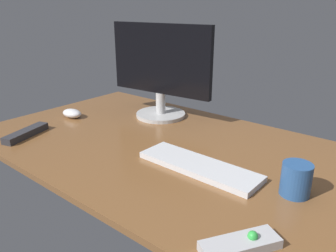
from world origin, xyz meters
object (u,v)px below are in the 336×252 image
monitor (160,70)px  computer_mouse (72,113)px  keyboard (199,166)px  coffee_mug (296,179)px  media_remote (241,244)px  tv_remote (26,133)px

monitor → computer_mouse: monitor is taller
keyboard → coffee_mug: bearing=9.1°
media_remote → coffee_mug: size_ratio=1.94×
keyboard → media_remote: media_remote is taller
keyboard → coffee_mug: 28.24cm
computer_mouse → tv_remote: bearing=-82.1°
tv_remote → media_remote: bearing=70.0°
computer_mouse → tv_remote: 25.27cm
tv_remote → computer_mouse: bearing=175.2°
computer_mouse → monitor: bearing=37.4°
coffee_mug → computer_mouse: bearing=179.4°
keyboard → coffee_mug: coffee_mug is taller
monitor → coffee_mug: (69.88, -27.28, -16.18)cm
media_remote → coffee_mug: (0.90, 27.95, 3.28)cm
monitor → coffee_mug: size_ratio=5.47×
tv_remote → monitor: bearing=137.8°
keyboard → monitor: bearing=144.2°
tv_remote → coffee_mug: 96.52cm
keyboard → tv_remote: (-65.79, -19.65, 0.37)cm
keyboard → media_remote: size_ratio=2.26×
media_remote → coffee_mug: bearing=29.7°
monitor → computer_mouse: (-29.12, -26.30, -18.73)cm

